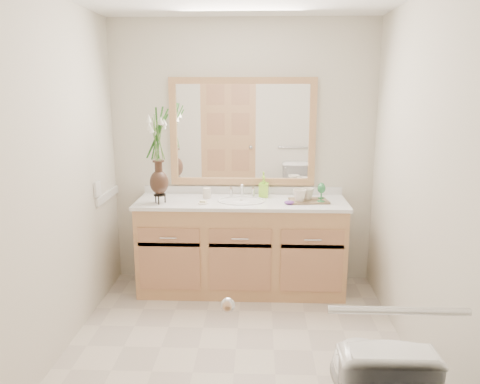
{
  "coord_description": "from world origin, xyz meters",
  "views": [
    {
      "loc": [
        0.15,
        -2.97,
        1.8
      ],
      "look_at": [
        0.0,
        0.65,
        0.99
      ],
      "focal_mm": 35.0,
      "sensor_mm": 36.0,
      "label": 1
    }
  ],
  "objects_px": {
    "soap_bottle": "(264,188)",
    "tray": "(309,201)",
    "flower_vase": "(158,143)",
    "tumbler": "(207,193)"
  },
  "relations": [
    {
      "from": "tumbler",
      "to": "soap_bottle",
      "type": "xyz_separation_m",
      "value": [
        0.51,
        0.07,
        0.04
      ]
    },
    {
      "from": "flower_vase",
      "to": "tray",
      "type": "distance_m",
      "value": 1.39
    },
    {
      "from": "flower_vase",
      "to": "tumbler",
      "type": "distance_m",
      "value": 0.64
    },
    {
      "from": "flower_vase",
      "to": "tray",
      "type": "height_order",
      "value": "flower_vase"
    },
    {
      "from": "flower_vase",
      "to": "soap_bottle",
      "type": "xyz_separation_m",
      "value": [
        0.89,
        0.28,
        -0.44
      ]
    },
    {
      "from": "tumbler",
      "to": "tray",
      "type": "height_order",
      "value": "tumbler"
    },
    {
      "from": "soap_bottle",
      "to": "tray",
      "type": "xyz_separation_m",
      "value": [
        0.39,
        -0.17,
        -0.08
      ]
    },
    {
      "from": "flower_vase",
      "to": "soap_bottle",
      "type": "distance_m",
      "value": 1.03
    },
    {
      "from": "soap_bottle",
      "to": "flower_vase",
      "type": "bearing_deg",
      "value": -156.0
    },
    {
      "from": "flower_vase",
      "to": "tumbler",
      "type": "bearing_deg",
      "value": 28.24
    }
  ]
}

